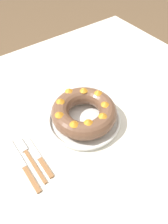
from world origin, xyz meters
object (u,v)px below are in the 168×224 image
(serving_knife, at_px, (25,168))
(cake_knife, at_px, (40,159))
(fork, at_px, (29,157))
(serving_dish, at_px, (84,120))
(bundt_cake, at_px, (84,112))

(serving_knife, relative_size, cake_knife, 1.25)
(fork, bearing_deg, serving_dish, 8.61)
(serving_dish, height_order, cake_knife, serving_dish)
(cake_knife, bearing_deg, serving_dish, 18.79)
(serving_knife, bearing_deg, cake_knife, -3.59)
(bundt_cake, xyz_separation_m, cake_knife, (-0.23, -0.05, -0.06))
(fork, xyz_separation_m, serving_knife, (-0.03, -0.03, 0.00))
(serving_dish, xyz_separation_m, fork, (-0.26, -0.02, -0.01))
(bundt_cake, height_order, cake_knife, bundt_cake)
(serving_dish, height_order, bundt_cake, bundt_cake)
(serving_knife, bearing_deg, bundt_cake, 6.53)
(bundt_cake, relative_size, cake_knife, 1.32)
(bundt_cake, distance_m, serving_knife, 0.30)
(serving_dish, relative_size, bundt_cake, 1.15)
(bundt_cake, height_order, fork, bundt_cake)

